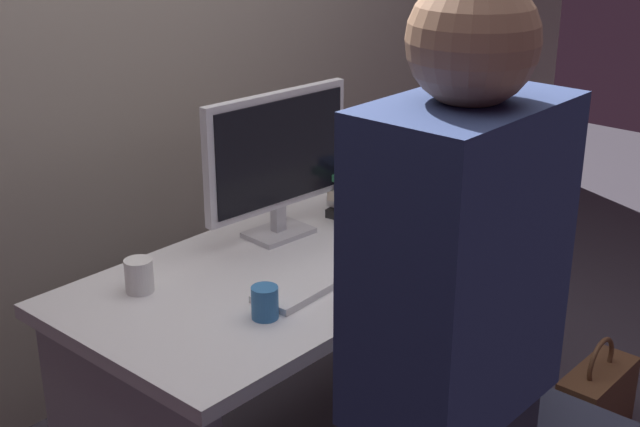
% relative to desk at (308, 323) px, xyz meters
% --- Properties ---
extents(desk, '(1.48, 0.74, 0.72)m').
position_rel_desk_xyz_m(desk, '(0.00, 0.00, 0.00)').
color(desk, white).
rests_on(desk, ground).
extents(person_at_desk, '(0.40, 0.24, 1.64)m').
position_rel_desk_xyz_m(person_at_desk, '(-0.53, -0.84, 0.34)').
color(person_at_desk, '#262838').
rests_on(person_at_desk, ground).
extents(monitor, '(0.54, 0.15, 0.46)m').
position_rel_desk_xyz_m(monitor, '(0.06, 0.18, 0.48)').
color(monitor, silver).
rests_on(monitor, desk).
extents(keyboard, '(0.44, 0.15, 0.02)m').
position_rel_desk_xyz_m(keyboard, '(-0.10, -0.14, 0.23)').
color(keyboard, white).
rests_on(keyboard, desk).
extents(mouse, '(0.06, 0.10, 0.03)m').
position_rel_desk_xyz_m(mouse, '(0.21, -0.15, 0.24)').
color(mouse, white).
rests_on(mouse, desk).
extents(cup_near_keyboard, '(0.07, 0.07, 0.09)m').
position_rel_desk_xyz_m(cup_near_keyboard, '(-0.35, -0.18, 0.26)').
color(cup_near_keyboard, '#3372B2').
rests_on(cup_near_keyboard, desk).
extents(cup_by_monitor, '(0.08, 0.08, 0.09)m').
position_rel_desk_xyz_m(cup_by_monitor, '(-0.47, 0.19, 0.27)').
color(cup_by_monitor, white).
rests_on(cup_by_monitor, desk).
extents(book_stack, '(0.22, 0.20, 0.18)m').
position_rel_desk_xyz_m(book_stack, '(0.38, 0.12, 0.31)').
color(book_stack, black).
rests_on(book_stack, desk).
extents(handbag, '(0.34, 0.14, 0.38)m').
position_rel_desk_xyz_m(handbag, '(0.73, -0.63, -0.37)').
color(handbag, brown).
rests_on(handbag, ground).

